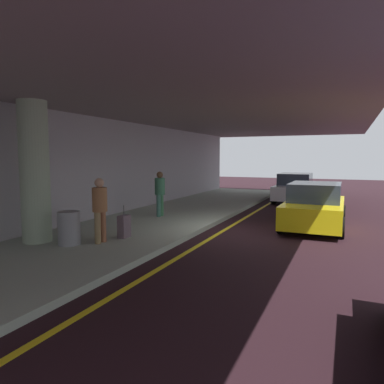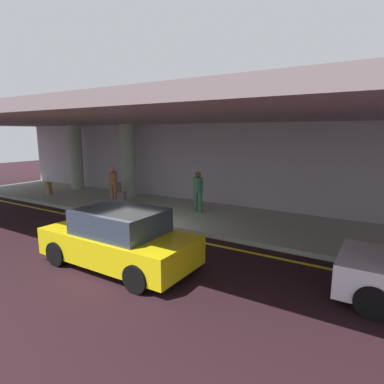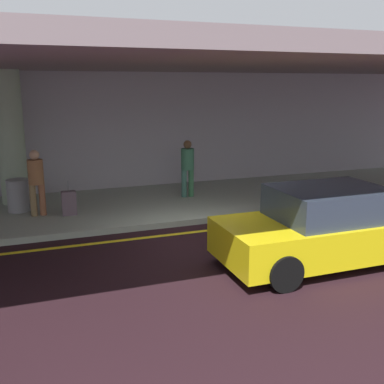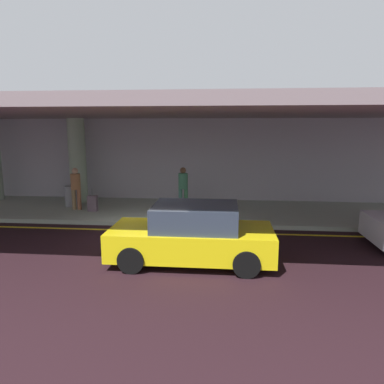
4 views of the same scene
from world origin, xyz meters
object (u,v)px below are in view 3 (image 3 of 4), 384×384
at_px(suitcase_upright_primary, 69,203).
at_px(trash_bin_steel, 18,195).
at_px(car_yellow_taxi, 324,228).
at_px(support_column_left_mid, 11,138).
at_px(person_waiting_for_ride, 188,165).
at_px(traveler_with_luggage, 36,178).

distance_m(suitcase_upright_primary, trash_bin_steel, 1.47).
height_order(car_yellow_taxi, suitcase_upright_primary, car_yellow_taxi).
distance_m(support_column_left_mid, trash_bin_steel, 1.73).
relative_size(support_column_left_mid, car_yellow_taxi, 0.89).
relative_size(car_yellow_taxi, person_waiting_for_ride, 2.44).
xyz_separation_m(support_column_left_mid, person_waiting_for_ride, (4.80, -1.03, -0.86)).
bearing_deg(car_yellow_taxi, traveler_with_luggage, 136.70).
bearing_deg(support_column_left_mid, suitcase_upright_primary, -54.68).
bearing_deg(traveler_with_luggage, trash_bin_steel, 23.16).
height_order(traveler_with_luggage, person_waiting_for_ride, same).
xyz_separation_m(support_column_left_mid, trash_bin_steel, (0.09, -1.01, -1.40)).
distance_m(person_waiting_for_ride, suitcase_upright_primary, 3.65).
bearing_deg(suitcase_upright_primary, trash_bin_steel, 125.95).
bearing_deg(car_yellow_taxi, suitcase_upright_primary, 133.54).
xyz_separation_m(traveler_with_luggage, person_waiting_for_ride, (4.24, 0.59, 0.00)).
xyz_separation_m(car_yellow_taxi, suitcase_upright_primary, (-4.38, 4.61, -0.25)).
bearing_deg(support_column_left_mid, traveler_with_luggage, -70.99).
relative_size(traveler_with_luggage, trash_bin_steel, 1.98).
bearing_deg(support_column_left_mid, person_waiting_for_ride, -12.09).
xyz_separation_m(traveler_with_luggage, trash_bin_steel, (-0.47, 0.61, -0.54)).
xyz_separation_m(suitcase_upright_primary, trash_bin_steel, (-1.21, 0.83, 0.11)).
xyz_separation_m(support_column_left_mid, car_yellow_taxi, (5.68, -6.44, -1.26)).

